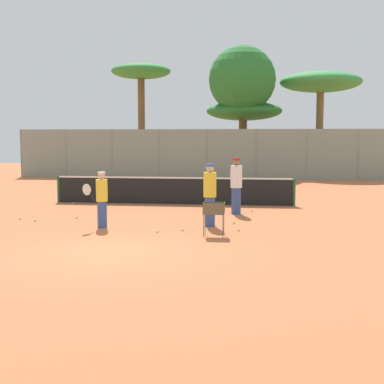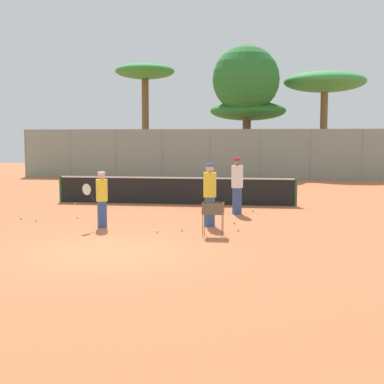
{
  "view_description": "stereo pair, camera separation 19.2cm",
  "coord_description": "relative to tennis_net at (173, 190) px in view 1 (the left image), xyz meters",
  "views": [
    {
      "loc": [
        3.47,
        -11.65,
        2.63
      ],
      "look_at": [
        1.41,
        4.07,
        1.0
      ],
      "focal_mm": 50.0,
      "sensor_mm": 36.0,
      "label": 1
    },
    {
      "loc": [
        3.66,
        -11.63,
        2.63
      ],
      "look_at": [
        1.41,
        4.07,
        1.0
      ],
      "focal_mm": 50.0,
      "sensor_mm": 36.0,
      "label": 2
    }
  ],
  "objects": [
    {
      "name": "ground_plane",
      "position": [
        0.0,
        -8.99,
        -0.56
      ],
      "size": [
        80.0,
        80.0,
        0.0
      ],
      "primitive_type": "plane",
      "color": "#B7663D"
    },
    {
      "name": "tennis_net",
      "position": [
        0.0,
        0.0,
        0.0
      ],
      "size": [
        9.51,
        0.1,
        1.07
      ],
      "color": "#26592D",
      "rests_on": "ground_plane"
    },
    {
      "name": "back_fence",
      "position": [
        0.0,
        13.05,
        1.01
      ],
      "size": [
        24.89,
        0.08,
        3.14
      ],
      "color": "gray",
      "rests_on": "ground_plane"
    },
    {
      "name": "tree_0",
      "position": [
        2.06,
        15.93,
        5.9
      ],
      "size": [
        4.5,
        4.5,
        8.75
      ],
      "color": "brown",
      "rests_on": "ground_plane"
    },
    {
      "name": "tree_1",
      "position": [
        -5.23,
        17.51,
        6.46
      ],
      "size": [
        4.25,
        4.25,
        7.87
      ],
      "color": "brown",
      "rests_on": "ground_plane"
    },
    {
      "name": "tree_2",
      "position": [
        7.35,
        17.07,
        5.69
      ],
      "size": [
        5.51,
        5.51,
        7.05
      ],
      "color": "brown",
      "rests_on": "ground_plane"
    },
    {
      "name": "tree_3",
      "position": [
        2.17,
        17.36,
        3.85
      ],
      "size": [
        5.3,
        5.3,
        5.12
      ],
      "color": "brown",
      "rests_on": "ground_plane"
    },
    {
      "name": "player_white_outfit",
      "position": [
        -1.15,
        -5.67,
        0.29
      ],
      "size": [
        0.61,
        0.76,
        1.63
      ],
      "rotation": [
        0.0,
        0.0,
        4.08
      ],
      "color": "#334C8C",
      "rests_on": "ground_plane"
    },
    {
      "name": "player_red_cap",
      "position": [
        1.95,
        -5.02,
        0.4
      ],
      "size": [
        0.38,
        0.94,
        1.85
      ],
      "rotation": [
        0.0,
        0.0,
        1.76
      ],
      "color": "#334C8C",
      "rests_on": "ground_plane"
    },
    {
      "name": "player_yellow_shirt",
      "position": [
        2.6,
        -2.38,
        0.44
      ],
      "size": [
        0.48,
        0.92,
        1.92
      ],
      "rotation": [
        0.0,
        0.0,
        1.93
      ],
      "color": "#334C8C",
      "rests_on": "ground_plane"
    },
    {
      "name": "ball_cart",
      "position": [
        2.22,
        -6.61,
        0.11
      ],
      "size": [
        0.56,
        0.41,
        0.9
      ],
      "color": "brown",
      "rests_on": "ground_plane"
    },
    {
      "name": "tennis_ball_0",
      "position": [
        -4.18,
        -4.62,
        -0.52
      ],
      "size": [
        0.07,
        0.07,
        0.07
      ],
      "primitive_type": "sphere",
      "color": "#D1E54C",
      "rests_on": "ground_plane"
    },
    {
      "name": "tennis_ball_1",
      "position": [
        2.84,
        -5.78,
        -0.52
      ],
      "size": [
        0.07,
        0.07,
        0.07
      ],
      "primitive_type": "sphere",
      "color": "#D1E54C",
      "rests_on": "ground_plane"
    },
    {
      "name": "tennis_ball_2",
      "position": [
        -3.88,
        -0.56,
        -0.52
      ],
      "size": [
        0.07,
        0.07,
        0.07
      ],
      "primitive_type": "sphere",
      "color": "#D1E54C",
      "rests_on": "ground_plane"
    },
    {
      "name": "tennis_ball_3",
      "position": [
        3.14,
        -1.77,
        -0.52
      ],
      "size": [
        0.07,
        0.07,
        0.07
      ],
      "primitive_type": "sphere",
      "color": "#D1E54C",
      "rests_on": "ground_plane"
    },
    {
      "name": "tennis_ball_4",
      "position": [
        2.65,
        -4.51,
        -0.52
      ],
      "size": [
        0.07,
        0.07,
        0.07
      ],
      "primitive_type": "sphere",
      "color": "#D1E54C",
      "rests_on": "ground_plane"
    },
    {
      "name": "tennis_ball_5",
      "position": [
        0.62,
        -6.33,
        -0.52
      ],
      "size": [
        0.07,
        0.07,
        0.07
      ],
      "primitive_type": "sphere",
      "color": "#D1E54C",
      "rests_on": "ground_plane"
    },
    {
      "name": "tennis_ball_6",
      "position": [
        1.27,
        -5.99,
        -0.52
      ],
      "size": [
        0.07,
        0.07,
        0.07
      ],
      "primitive_type": "sphere",
      "color": "#D1E54C",
      "rests_on": "ground_plane"
    },
    {
      "name": "tennis_ball_7",
      "position": [
        -3.56,
        -4.87,
        -0.52
      ],
      "size": [
        0.07,
        0.07,
        0.07
      ],
      "primitive_type": "sphere",
      "color": "#D1E54C",
      "rests_on": "ground_plane"
    },
    {
      "name": "tennis_ball_8",
      "position": [
        -2.47,
        -4.14,
        -0.52
      ],
      "size": [
        0.07,
        0.07,
        0.07
      ],
      "primitive_type": "sphere",
      "color": "#D1E54C",
      "rests_on": "ground_plane"
    },
    {
      "name": "parked_car",
      "position": [
        4.38,
        15.73,
        0.1
      ],
      "size": [
        4.2,
        1.7,
        1.6
      ],
      "color": "#3F4C8C",
      "rests_on": "ground_plane"
    }
  ]
}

